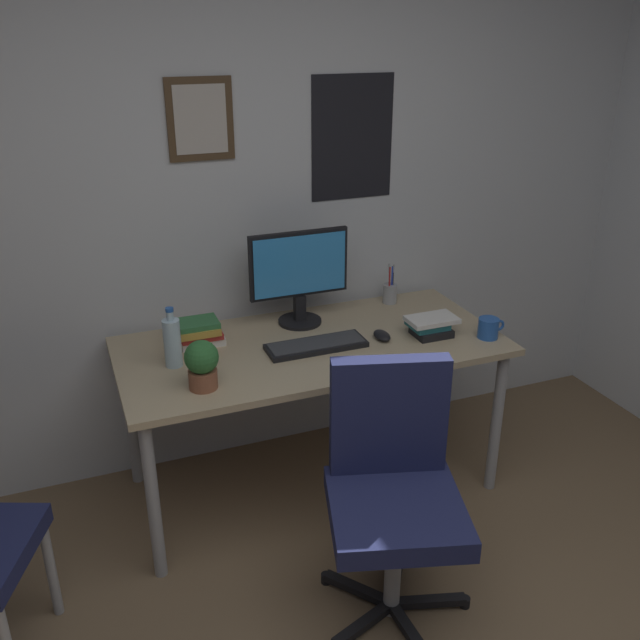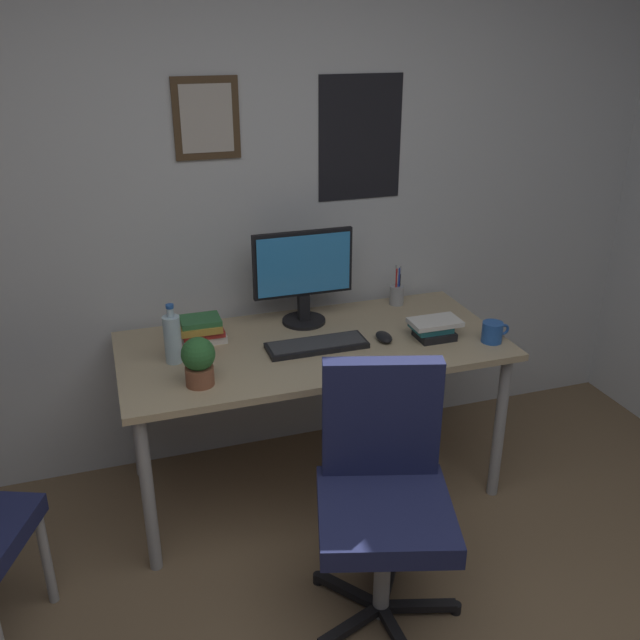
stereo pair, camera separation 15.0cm
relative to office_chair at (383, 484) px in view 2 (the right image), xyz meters
The scene contains 12 objects.
wall_back 1.47m from the office_chair, 100.86° to the left, with size 4.40×0.10×2.60m.
desk 0.77m from the office_chair, 91.31° to the left, with size 1.65×0.78×0.74m.
office_chair is the anchor object (origin of this frame).
monitor 1.09m from the office_chair, 89.34° to the left, with size 0.46×0.20×0.43m.
keyboard 0.74m from the office_chair, 91.28° to the left, with size 0.43×0.15×0.03m.
computer_mouse 0.77m from the office_chair, 67.44° to the left, with size 0.06×0.11×0.04m.
water_bottle 1.03m from the office_chair, 128.55° to the left, with size 0.07×0.07×0.25m.
coffee_mug_near 0.94m from the office_chair, 36.09° to the left, with size 0.13×0.09×0.09m.
potted_plant 0.82m from the office_chair, 135.09° to the left, with size 0.13×0.13×0.19m.
pen_cup 1.20m from the office_chair, 64.27° to the left, with size 0.07×0.07×0.20m.
book_stack_left 0.86m from the office_chair, 52.20° to the left, with size 0.22×0.15×0.08m.
book_stack_right 1.07m from the office_chair, 117.03° to the left, with size 0.21×0.17×0.11m.
Camera 2 is at (-0.60, -0.91, 2.02)m, focal length 38.87 mm.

